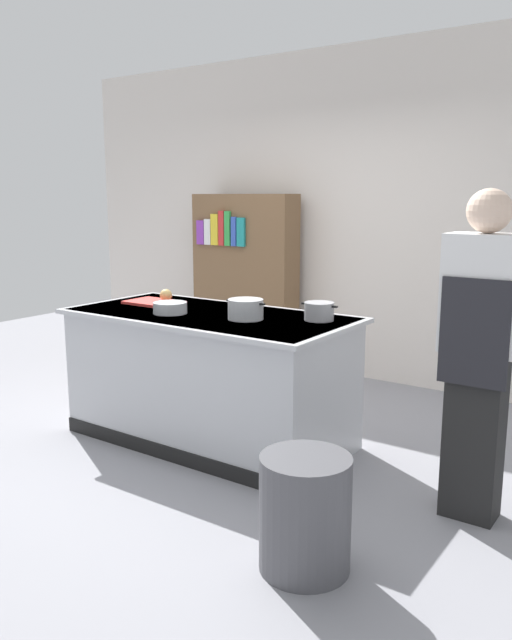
# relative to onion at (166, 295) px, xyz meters

# --- Properties ---
(ground_plane) EXTENTS (10.00, 10.00, 0.00)m
(ground_plane) POSITION_rel_onion_xyz_m (0.51, -0.13, -0.96)
(ground_plane) COLOR gray
(back_wall) EXTENTS (6.40, 0.12, 3.00)m
(back_wall) POSITION_rel_onion_xyz_m (0.51, 1.97, 0.54)
(back_wall) COLOR silver
(back_wall) RESTS_ON ground_plane
(counter_island) EXTENTS (1.98, 0.98, 0.90)m
(counter_island) POSITION_rel_onion_xyz_m (0.51, -0.13, -0.50)
(counter_island) COLOR #B7BABF
(counter_island) RESTS_ON ground_plane
(cutting_board) EXTENTS (0.40, 0.28, 0.02)m
(cutting_board) POSITION_rel_onion_xyz_m (-0.07, -0.05, -0.05)
(cutting_board) COLOR red
(cutting_board) RESTS_ON counter_island
(onion) EXTENTS (0.09, 0.09, 0.09)m
(onion) POSITION_rel_onion_xyz_m (0.00, 0.00, 0.00)
(onion) COLOR tan
(onion) RESTS_ON cutting_board
(stock_pot) EXTENTS (0.30, 0.23, 0.13)m
(stock_pot) POSITION_rel_onion_xyz_m (0.83, -0.15, 0.00)
(stock_pot) COLOR #B7BABF
(stock_pot) RESTS_ON counter_island
(sauce_pan) EXTENTS (0.26, 0.19, 0.12)m
(sauce_pan) POSITION_rel_onion_xyz_m (1.24, 0.09, -0.01)
(sauce_pan) COLOR #99999E
(sauce_pan) RESTS_ON counter_island
(mixing_bowl) EXTENTS (0.23, 0.23, 0.08)m
(mixing_bowl) POSITION_rel_onion_xyz_m (0.29, -0.27, -0.03)
(mixing_bowl) COLOR #B7BABF
(mixing_bowl) RESTS_ON counter_island
(trash_bin) EXTENTS (0.42, 0.42, 0.54)m
(trash_bin) POSITION_rel_onion_xyz_m (1.85, -1.11, -0.69)
(trash_bin) COLOR #4C4C51
(trash_bin) RESTS_ON ground_plane
(person_chef) EXTENTS (0.38, 0.25, 1.72)m
(person_chef) POSITION_rel_onion_xyz_m (2.33, -0.18, -0.05)
(person_chef) COLOR black
(person_chef) RESTS_ON ground_plane
(bookshelf) EXTENTS (1.10, 0.31, 1.70)m
(bookshelf) POSITION_rel_onion_xyz_m (-0.49, 1.67, -0.11)
(bookshelf) COLOR brown
(bookshelf) RESTS_ON ground_plane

